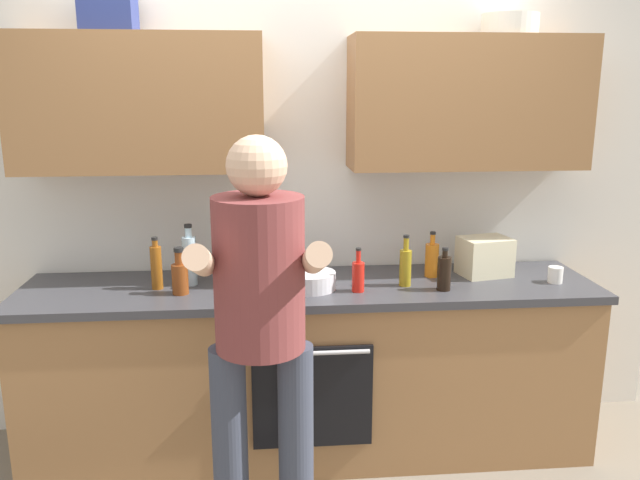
{
  "coord_description": "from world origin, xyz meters",
  "views": [
    {
      "loc": [
        -0.22,
        -2.99,
        1.84
      ],
      "look_at": [
        0.04,
        -0.1,
        1.15
      ],
      "focal_mm": 35.53,
      "sensor_mm": 36.0,
      "label": 1
    }
  ],
  "objects_px": {
    "bottle_hotsauce": "(358,276)",
    "grocery_bag_rice": "(485,257)",
    "bottle_juice": "(432,259)",
    "mixing_bowl": "(310,281)",
    "person_standing": "(260,320)",
    "bottle_water": "(190,259)",
    "bottle_vinegar": "(180,276)",
    "knife_block": "(232,260)",
    "bottle_soy": "(444,273)",
    "bottle_syrup": "(156,266)",
    "cup_coffee": "(555,275)",
    "bottle_oil": "(405,266)"
  },
  "relations": [
    {
      "from": "knife_block",
      "to": "grocery_bag_rice",
      "type": "height_order",
      "value": "knife_block"
    },
    {
      "from": "bottle_hotsauce",
      "to": "grocery_bag_rice",
      "type": "xyz_separation_m",
      "value": [
        0.69,
        0.21,
        0.02
      ]
    },
    {
      "from": "bottle_soy",
      "to": "grocery_bag_rice",
      "type": "relative_size",
      "value": 0.85
    },
    {
      "from": "bottle_vinegar",
      "to": "knife_block",
      "type": "height_order",
      "value": "knife_block"
    },
    {
      "from": "mixing_bowl",
      "to": "knife_block",
      "type": "height_order",
      "value": "knife_block"
    },
    {
      "from": "bottle_hotsauce",
      "to": "bottle_soy",
      "type": "distance_m",
      "value": 0.41
    },
    {
      "from": "mixing_bowl",
      "to": "bottle_syrup",
      "type": "bearing_deg",
      "value": 174.66
    },
    {
      "from": "bottle_water",
      "to": "mixing_bowl",
      "type": "height_order",
      "value": "bottle_water"
    },
    {
      "from": "bottle_soy",
      "to": "cup_coffee",
      "type": "height_order",
      "value": "bottle_soy"
    },
    {
      "from": "grocery_bag_rice",
      "to": "bottle_oil",
      "type": "bearing_deg",
      "value": -162.23
    },
    {
      "from": "grocery_bag_rice",
      "to": "person_standing",
      "type": "bearing_deg",
      "value": -144.49
    },
    {
      "from": "bottle_juice",
      "to": "bottle_soy",
      "type": "relative_size",
      "value": 1.12
    },
    {
      "from": "bottle_vinegar",
      "to": "bottle_water",
      "type": "height_order",
      "value": "bottle_water"
    },
    {
      "from": "bottle_oil",
      "to": "knife_block",
      "type": "relative_size",
      "value": 0.82
    },
    {
      "from": "bottle_syrup",
      "to": "bottle_hotsauce",
      "type": "distance_m",
      "value": 0.97
    },
    {
      "from": "person_standing",
      "to": "bottle_hotsauce",
      "type": "height_order",
      "value": "person_standing"
    },
    {
      "from": "cup_coffee",
      "to": "knife_block",
      "type": "distance_m",
      "value": 1.61
    },
    {
      "from": "bottle_juice",
      "to": "bottle_oil",
      "type": "xyz_separation_m",
      "value": [
        -0.17,
        -0.14,
        0.01
      ]
    },
    {
      "from": "person_standing",
      "to": "cup_coffee",
      "type": "xyz_separation_m",
      "value": [
        1.47,
        0.66,
        -0.06
      ]
    },
    {
      "from": "bottle_vinegar",
      "to": "cup_coffee",
      "type": "height_order",
      "value": "bottle_vinegar"
    },
    {
      "from": "cup_coffee",
      "to": "bottle_hotsauce",
      "type": "bearing_deg",
      "value": -176.96
    },
    {
      "from": "person_standing",
      "to": "bottle_juice",
      "type": "xyz_separation_m",
      "value": [
        0.88,
        0.82,
        -0.01
      ]
    },
    {
      "from": "bottle_hotsauce",
      "to": "bottle_syrup",
      "type": "bearing_deg",
      "value": 172.48
    },
    {
      "from": "mixing_bowl",
      "to": "bottle_hotsauce",
      "type": "bearing_deg",
      "value": -14.54
    },
    {
      "from": "bottle_vinegar",
      "to": "cup_coffee",
      "type": "xyz_separation_m",
      "value": [
        1.84,
        0.01,
        -0.05
      ]
    },
    {
      "from": "bottle_hotsauce",
      "to": "bottle_water",
      "type": "bearing_deg",
      "value": 167.44
    },
    {
      "from": "bottle_oil",
      "to": "bottle_soy",
      "type": "height_order",
      "value": "bottle_oil"
    },
    {
      "from": "knife_block",
      "to": "bottle_soy",
      "type": "bearing_deg",
      "value": -9.71
    },
    {
      "from": "bottle_vinegar",
      "to": "bottle_hotsauce",
      "type": "distance_m",
      "value": 0.84
    },
    {
      "from": "bottle_vinegar",
      "to": "grocery_bag_rice",
      "type": "height_order",
      "value": "bottle_vinegar"
    },
    {
      "from": "bottle_juice",
      "to": "bottle_water",
      "type": "height_order",
      "value": "bottle_water"
    },
    {
      "from": "person_standing",
      "to": "cup_coffee",
      "type": "height_order",
      "value": "person_standing"
    },
    {
      "from": "bottle_vinegar",
      "to": "bottle_syrup",
      "type": "height_order",
      "value": "bottle_syrup"
    },
    {
      "from": "bottle_syrup",
      "to": "bottle_water",
      "type": "distance_m",
      "value": 0.16
    },
    {
      "from": "bottle_soy",
      "to": "person_standing",
      "type": "bearing_deg",
      "value": -145.82
    },
    {
      "from": "bottle_vinegar",
      "to": "mixing_bowl",
      "type": "xyz_separation_m",
      "value": [
        0.62,
        0.02,
        -0.05
      ]
    },
    {
      "from": "person_standing",
      "to": "bottle_juice",
      "type": "distance_m",
      "value": 1.2
    },
    {
      "from": "bottle_vinegar",
      "to": "bottle_syrup",
      "type": "bearing_deg",
      "value": 143.99
    },
    {
      "from": "knife_block",
      "to": "grocery_bag_rice",
      "type": "distance_m",
      "value": 1.29
    },
    {
      "from": "bottle_juice",
      "to": "cup_coffee",
      "type": "height_order",
      "value": "bottle_juice"
    },
    {
      "from": "bottle_juice",
      "to": "knife_block",
      "type": "xyz_separation_m",
      "value": [
        -1.01,
        -0.06,
        0.04
      ]
    },
    {
      "from": "bottle_syrup",
      "to": "bottle_water",
      "type": "xyz_separation_m",
      "value": [
        0.15,
        0.05,
        0.02
      ]
    },
    {
      "from": "mixing_bowl",
      "to": "grocery_bag_rice",
      "type": "xyz_separation_m",
      "value": [
        0.92,
        0.16,
        0.06
      ]
    },
    {
      "from": "person_standing",
      "to": "grocery_bag_rice",
      "type": "bearing_deg",
      "value": 35.51
    },
    {
      "from": "bottle_vinegar",
      "to": "bottle_juice",
      "type": "xyz_separation_m",
      "value": [
        1.25,
        0.17,
        0.0
      ]
    },
    {
      "from": "bottle_vinegar",
      "to": "cup_coffee",
      "type": "distance_m",
      "value": 1.84
    },
    {
      "from": "bottle_water",
      "to": "knife_block",
      "type": "height_order",
      "value": "knife_block"
    },
    {
      "from": "bottle_juice",
      "to": "mixing_bowl",
      "type": "height_order",
      "value": "bottle_juice"
    },
    {
      "from": "bottle_vinegar",
      "to": "bottle_water",
      "type": "xyz_separation_m",
      "value": [
        0.03,
        0.14,
        0.04
      ]
    },
    {
      "from": "bottle_water",
      "to": "bottle_vinegar",
      "type": "bearing_deg",
      "value": -102.38
    }
  ]
}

